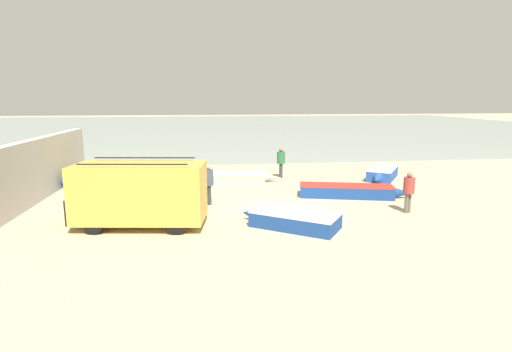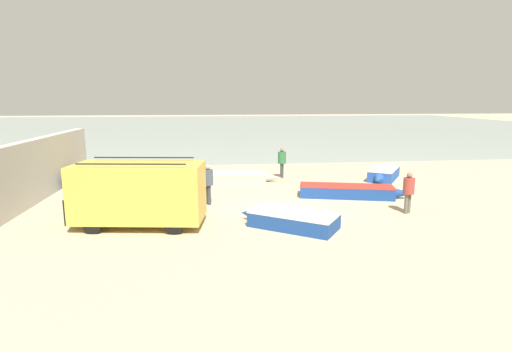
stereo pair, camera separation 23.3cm
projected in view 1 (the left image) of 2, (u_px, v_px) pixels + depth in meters
ground_plane at (282, 209)px, 17.12m from camera, size 200.00×200.00×0.00m
sea_water at (223, 126)px, 67.73m from camera, size 120.00×80.00×0.01m
harbor_wall at (15, 179)px, 16.42m from camera, size 0.50×17.86×2.85m
parked_van at (140, 193)px, 14.61m from camera, size 4.96×2.59×2.50m
fishing_rowboat_0 at (350, 191)px, 19.28m from camera, size 5.43×2.34×0.57m
fishing_rowboat_1 at (230, 177)px, 22.75m from camera, size 5.33×1.96×0.52m
fishing_rowboat_2 at (382, 174)px, 23.53m from camera, size 2.89×3.62×0.64m
fishing_rowboat_3 at (112, 182)px, 21.21m from camera, size 5.69×1.89×0.67m
fishing_rowboat_4 at (292, 219)px, 14.74m from camera, size 3.71×3.05×0.58m
fisherman_0 at (208, 181)px, 17.73m from camera, size 0.48×0.48×1.82m
fisherman_1 at (281, 160)px, 23.73m from camera, size 0.47×0.47×1.81m
fisherman_2 at (409, 189)px, 16.44m from camera, size 0.45×0.45×1.72m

